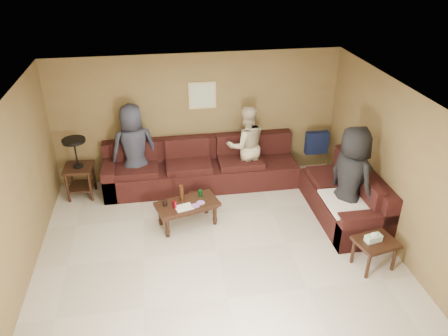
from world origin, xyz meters
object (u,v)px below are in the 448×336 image
object	(u,v)px
end_table_left	(78,167)
waste_bin	(195,200)
person_left	(134,149)
person_right	(350,179)
coffee_table	(187,206)
person_middle	(246,146)
sectional_sofa	(248,181)
side_table_right	(375,244)

from	to	relation	value
end_table_left	waste_bin	bearing A→B (deg)	-19.25
person_left	person_right	xyz separation A→B (m)	(3.46, -1.77, 0.04)
coffee_table	person_middle	xyz separation A→B (m)	(1.26, 1.26, 0.43)
sectional_sofa	waste_bin	bearing A→B (deg)	-168.36
person_middle	person_right	xyz separation A→B (m)	(1.35, -1.73, 0.11)
person_middle	sectional_sofa	bearing A→B (deg)	78.00
person_right	waste_bin	bearing A→B (deg)	47.03
coffee_table	side_table_right	xyz separation A→B (m)	(2.62, -1.51, 0.04)
person_left	sectional_sofa	bearing A→B (deg)	152.86
side_table_right	person_middle	world-z (taller)	person_middle
person_left	end_table_left	bearing A→B (deg)	-8.77
side_table_right	person_left	bearing A→B (deg)	140.96
coffee_table	person_left	bearing A→B (deg)	123.02
person_left	person_middle	world-z (taller)	person_left
sectional_sofa	end_table_left	size ratio (longest dim) A/B	3.97
person_middle	end_table_left	bearing A→B (deg)	-5.49
side_table_right	person_right	distance (m)	1.15
person_right	end_table_left	bearing A→B (deg)	48.35
end_table_left	person_middle	size ratio (longest dim) A/B	0.73
sectional_sofa	coffee_table	xyz separation A→B (m)	(-1.21, -0.74, 0.04)
end_table_left	person_middle	distance (m)	3.15
waste_bin	person_right	size ratio (longest dim) A/B	0.14
person_left	person_right	size ratio (longest dim) A/B	0.96
end_table_left	waste_bin	distance (m)	2.23
sectional_sofa	person_right	bearing A→B (deg)	-40.53
person_left	person_right	bearing A→B (deg)	141.12
coffee_table	end_table_left	distance (m)	2.27
end_table_left	side_table_right	bearing A→B (deg)	-31.46
waste_bin	end_table_left	bearing A→B (deg)	160.75
waste_bin	person_right	distance (m)	2.75
coffee_table	person_left	size ratio (longest dim) A/B	0.65
coffee_table	side_table_right	world-z (taller)	coffee_table
person_left	person_middle	size ratio (longest dim) A/B	1.09
person_left	person_middle	xyz separation A→B (m)	(2.11, -0.04, -0.07)
coffee_table	waste_bin	size ratio (longest dim) A/B	4.41
end_table_left	side_table_right	size ratio (longest dim) A/B	1.78
coffee_table	person_right	xyz separation A→B (m)	(2.62, -0.47, 0.54)
sectional_sofa	side_table_right	distance (m)	2.65
coffee_table	sectional_sofa	bearing A→B (deg)	31.45
side_table_right	person_middle	bearing A→B (deg)	116.04
sectional_sofa	coffee_table	world-z (taller)	sectional_sofa
side_table_right	person_left	world-z (taller)	person_left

